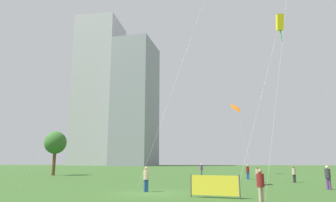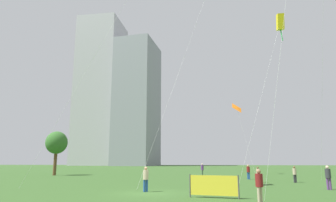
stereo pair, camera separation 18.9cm
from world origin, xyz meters
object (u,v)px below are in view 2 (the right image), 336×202
object	(u,v)px
person_standing_5	(259,184)
event_banner	(214,186)
person_standing_6	(146,177)
distant_highrise_0	(138,103)
person_standing_4	(295,173)
kite_flying_0	(280,23)
distant_highrise_1	(101,91)
person_standing_1	(202,169)
person_standing_3	(328,176)
park_tree_1	(57,143)
person_standing_2	(248,171)
person_standing_0	(258,173)
kite_flying_2	(237,108)

from	to	relation	value
person_standing_5	event_banner	size ratio (longest dim) A/B	0.60
person_standing_6	distant_highrise_0	size ratio (longest dim) A/B	0.03
person_standing_4	person_standing_6	size ratio (longest dim) A/B	0.94
kite_flying_0	event_banner	world-z (taller)	kite_flying_0
person_standing_6	distant_highrise_1	world-z (taller)	distant_highrise_1
person_standing_1	person_standing_3	size ratio (longest dim) A/B	1.00
person_standing_5	person_standing_6	xyz separation A→B (m)	(-7.03, 5.30, 0.01)
event_banner	park_tree_1	bearing A→B (deg)	131.95
park_tree_1	person_standing_1	bearing A→B (deg)	-2.06
person_standing_6	park_tree_1	distance (m)	29.58
event_banner	person_standing_4	bearing A→B (deg)	57.38
person_standing_6	park_tree_1	bearing A→B (deg)	106.37
person_standing_3	event_banner	bearing A→B (deg)	-130.60
person_standing_5	distant_highrise_0	bearing A→B (deg)	60.85
person_standing_4	kite_flying_0	distance (m)	15.52
person_standing_2	distant_highrise_0	distance (m)	109.52
person_standing_1	person_standing_3	bearing A→B (deg)	38.24
park_tree_1	person_standing_0	bearing A→B (deg)	-24.19
kite_flying_0	distant_highrise_1	bearing A→B (deg)	117.18
distant_highrise_0	event_banner	size ratio (longest dim) A/B	20.20
distant_highrise_1	person_standing_4	bearing A→B (deg)	-58.94
person_standing_2	distant_highrise_1	xyz separation A→B (m)	(-57.10, 107.78, 36.91)
person_standing_3	person_standing_5	bearing A→B (deg)	-113.94
person_standing_0	person_standing_6	distance (m)	14.01
person_standing_0	person_standing_3	bearing A→B (deg)	27.25
person_standing_0	person_standing_3	distance (m)	8.04
person_standing_5	person_standing_3	bearing A→B (deg)	6.65
distant_highrise_0	event_banner	world-z (taller)	distant_highrise_0
person_standing_1	distant_highrise_1	bearing A→B (deg)	-142.02
distant_highrise_1	person_standing_3	bearing A→B (deg)	-60.38
person_standing_1	person_standing_6	xyz separation A→B (m)	(-4.17, -21.93, -0.03)
person_standing_5	kite_flying_0	bearing A→B (deg)	22.51
person_standing_3	park_tree_1	bearing A→B (deg)	163.74
person_standing_1	person_standing_2	world-z (taller)	person_standing_1
park_tree_1	event_banner	bearing A→B (deg)	-48.05
person_standing_2	person_standing_5	xyz separation A→B (m)	(-2.67, -21.11, 0.01)
person_standing_2	person_standing_3	xyz separation A→B (m)	(4.13, -12.71, 0.05)
person_standing_4	person_standing_5	size ratio (longest dim) A/B	0.94
person_standing_3	person_standing_6	xyz separation A→B (m)	(-13.82, -3.11, -0.03)
person_standing_0	event_banner	bearing A→B (deg)	-23.95
person_standing_0	kite_flying_2	xyz separation A→B (m)	(0.58, 19.07, 10.18)
person_standing_6	distant_highrise_1	bearing A→B (deg)	88.23
person_standing_5	distant_highrise_0	xyz separation A→B (m)	(-32.85, 120.64, 28.75)
kite_flying_0	person_standing_5	bearing A→B (deg)	-113.10
person_standing_4	kite_flying_2	world-z (taller)	kite_flying_2
person_standing_0	distant_highrise_1	distance (m)	132.40
distant_highrise_1	event_banner	world-z (taller)	distant_highrise_1
person_standing_6	distant_highrise_1	size ratio (longest dim) A/B	0.02
person_standing_2	kite_flying_2	distance (m)	16.71
person_standing_0	person_standing_4	bearing A→B (deg)	96.53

